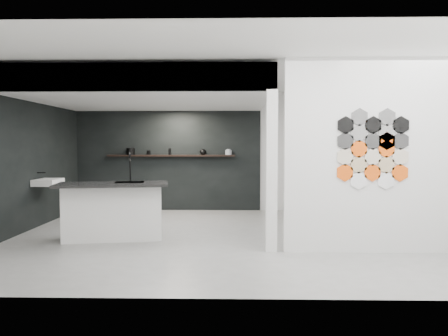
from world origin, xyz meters
TOP-DOWN VIEW (x-y plane):
  - floor at (0.00, 0.00)m, footprint 7.00×6.00m
  - partition_panel at (2.23, -1.00)m, footprint 2.45×0.15m
  - bay_clad_back at (-1.30, 2.97)m, footprint 4.40×0.04m
  - bay_clad_left at (-3.47, 1.00)m, footprint 0.04×4.00m
  - bulkhead at (-1.30, 1.00)m, footprint 4.40×4.00m
  - corner_column at (0.82, -1.00)m, footprint 0.16×0.16m
  - fascia_beam at (-1.30, -0.92)m, footprint 4.40×0.16m
  - wall_basin at (-3.24, 0.80)m, footprint 0.40×0.60m
  - display_shelf at (-1.20, 2.87)m, footprint 3.00×0.15m
  - kitchen_island at (-1.71, -0.25)m, footprint 1.88×1.06m
  - stockpot at (-2.15, 2.87)m, footprint 0.24×0.24m
  - kettle at (-0.45, 2.87)m, footprint 0.19×0.19m
  - glass_bowl at (0.15, 2.87)m, footprint 0.16×0.16m
  - glass_vase at (0.15, 2.87)m, footprint 0.12×0.12m
  - bottle_dark at (-1.23, 2.87)m, footprint 0.06×0.06m
  - utensil_cup at (-1.73, 2.87)m, footprint 0.10×0.10m
  - hex_tile_cluster at (2.26, -1.09)m, footprint 1.04×0.02m

SIDE VIEW (x-z plane):
  - floor at x=0.00m, z-range -0.01..0.00m
  - kitchen_island at x=-1.71m, z-range -0.23..1.20m
  - wall_basin at x=-3.24m, z-range 0.79..0.91m
  - bay_clad_back at x=-1.30m, z-range 0.00..2.35m
  - bay_clad_left at x=-3.47m, z-range 0.00..2.35m
  - corner_column at x=0.82m, z-range 0.00..2.35m
  - display_shelf at x=-1.20m, z-range 1.28..1.32m
  - utensil_cup at x=-1.73m, z-range 1.32..1.42m
  - glass_bowl at x=0.15m, z-range 1.32..1.43m
  - kettle at x=-0.45m, z-range 1.32..1.45m
  - glass_vase at x=0.15m, z-range 1.32..1.45m
  - bottle_dark at x=-1.23m, z-range 1.32..1.47m
  - partition_panel at x=2.23m, z-range 0.00..2.80m
  - stockpot at x=-2.15m, z-range 1.32..1.48m
  - hex_tile_cluster at x=2.26m, z-range 0.92..2.09m
  - bulkhead at x=-1.30m, z-range 2.35..2.75m
  - fascia_beam at x=-1.30m, z-range 2.35..2.75m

